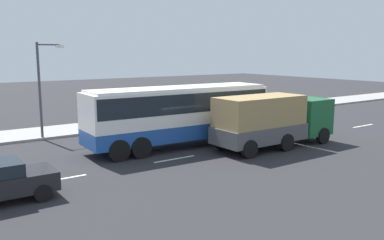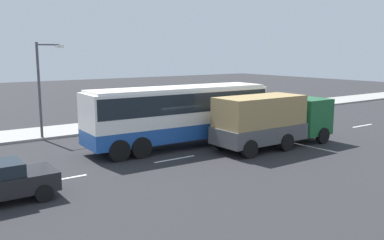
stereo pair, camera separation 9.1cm
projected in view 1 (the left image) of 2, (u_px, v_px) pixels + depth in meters
ground_plane at (171, 148)px, 23.22m from camera, size 120.00×120.00×0.00m
sidewalk_curb at (110, 126)px, 29.89m from camera, size 80.00×4.00×0.15m
lane_centreline at (170, 160)px, 20.65m from camera, size 35.75×0.16×0.01m
coach_bus at (180, 110)px, 23.35m from camera, size 11.05×3.10×3.42m
cargo_truck at (273, 119)px, 23.21m from camera, size 7.70×2.53×2.98m
car_silver_hatch at (243, 113)px, 31.10m from camera, size 4.41×1.95×1.51m
pedestrian_near_curb at (174, 109)px, 30.98m from camera, size 0.32×0.32×1.66m
pedestrian_at_crossing at (157, 109)px, 30.35m from camera, size 0.32×0.32×1.77m
street_lamp at (42, 82)px, 25.01m from camera, size 1.69×0.24×5.82m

